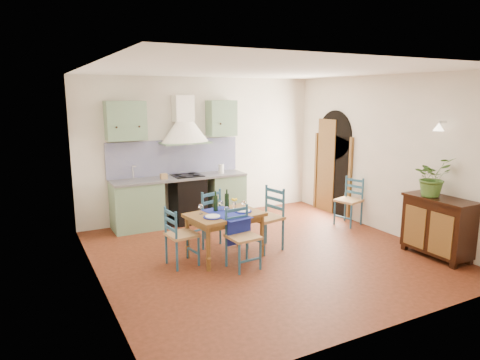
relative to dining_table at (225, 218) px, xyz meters
name	(u,v)px	position (x,y,z in m)	size (l,w,h in m)	color
floor	(265,253)	(0.62, -0.15, -0.62)	(5.00, 5.00, 0.00)	#3F1C0D
back_wall	(184,168)	(0.15, 2.14, 0.43)	(5.00, 0.96, 2.80)	beige
right_wall	(375,157)	(3.12, 0.13, 0.72)	(0.26, 5.00, 2.80)	beige
left_wall	(94,181)	(-1.88, -0.15, 0.78)	(0.04, 5.00, 2.80)	beige
ceiling	(267,70)	(0.62, -0.15, 2.19)	(5.00, 5.00, 0.01)	white
dining_table	(225,218)	(0.00, 0.00, 0.00)	(1.19, 0.92, 1.01)	brown
chair_near	(242,237)	(0.04, -0.47, -0.16)	(0.44, 0.44, 0.88)	navy
chair_far	(205,216)	(-0.05, 0.66, -0.13)	(0.56, 0.56, 0.95)	navy
chair_left	(180,236)	(-0.72, 0.02, -0.17)	(0.45, 0.45, 0.87)	navy
chair_right	(267,218)	(0.75, 0.01, -0.10)	(0.55, 0.55, 1.01)	navy
chair_spare	(349,201)	(2.85, 0.44, -0.15)	(0.52, 0.52, 0.91)	navy
sideboard	(438,225)	(2.88, -1.49, -0.11)	(0.50, 1.05, 0.94)	black
potted_plant	(432,177)	(2.83, -1.35, 0.62)	(0.54, 0.47, 0.60)	#3B6326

